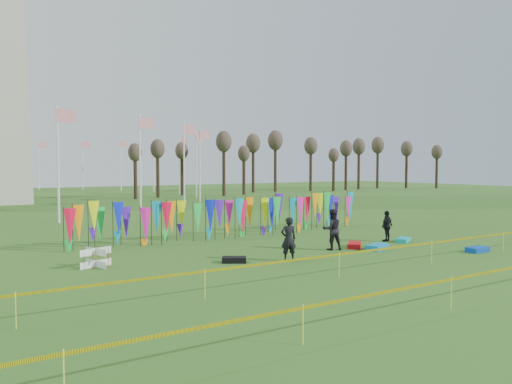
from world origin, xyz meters
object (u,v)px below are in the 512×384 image
kite_bag_turquoise (377,247)px  kite_bag_black (234,260)px  box_kite (96,258)px  person_right (387,226)px  person_left (289,239)px  person_mid (332,229)px  kite_bag_red (354,245)px  kite_bag_teal (403,240)px  kite_bag_blue (477,249)px

kite_bag_turquoise → kite_bag_black: 7.21m
kite_bag_black → kite_bag_turquoise: bearing=-7.2°
box_kite → kite_bag_turquoise: size_ratio=0.61×
person_right → kite_bag_turquoise: person_right is taller
kite_bag_turquoise → person_left: bearing=-179.8°
person_left → person_mid: size_ratio=0.95×
kite_bag_turquoise → kite_bag_red: size_ratio=0.99×
person_mid → person_left: bearing=38.3°
kite_bag_black → person_mid: bearing=2.3°
person_mid → kite_bag_turquoise: size_ratio=1.51×
person_mid → kite_bag_teal: size_ratio=1.72×
box_kite → person_left: (7.01, -2.87, 0.52)m
box_kite → kite_bag_black: 5.35m
kite_bag_turquoise → kite_bag_blue: kite_bag_turquoise is taller
person_left → kite_bag_blue: size_ratio=1.67×
box_kite → kite_bag_red: 11.81m
kite_bag_turquoise → kite_bag_teal: (2.86, 0.96, -0.02)m
person_right → kite_bag_teal: person_right is taller
kite_bag_blue → box_kite: bearing=159.7°
kite_bag_red → person_right: bearing=10.4°
person_left → kite_bag_blue: bearing=177.5°
person_right → kite_bag_red: bearing=-3.7°
box_kite → kite_bag_red: bearing=-8.9°
person_mid → kite_bag_turquoise: bearing=167.6°
person_left → kite_bag_teal: size_ratio=1.64×
person_mid → kite_bag_black: 5.43m
kite_bag_black → person_left: bearing=-24.3°
kite_bag_turquoise → kite_bag_blue: (3.37, -2.87, -0.01)m
box_kite → kite_bag_black: size_ratio=0.79×
kite_bag_blue → person_right: bearing=103.9°
person_right → kite_bag_black: (-9.44, -0.64, -0.69)m
kite_bag_black → kite_bag_teal: (10.02, 0.06, -0.01)m
kite_bag_red → kite_bag_black: kite_bag_red is taller
box_kite → person_left: 7.59m
kite_bag_black → kite_bag_teal: 10.02m
box_kite → kite_bag_red: size_ratio=0.60×
kite_bag_turquoise → kite_bag_blue: 4.43m
kite_bag_red → kite_bag_teal: bearing=-1.2°
kite_bag_black → kite_bag_teal: bearing=0.3°
person_right → kite_bag_red: 2.87m
kite_bag_red → person_left: bearing=-167.3°
kite_bag_teal → box_kite: bearing=172.8°
box_kite → kite_bag_blue: 16.52m
box_kite → person_mid: bearing=-9.6°
person_right → kite_bag_red: person_right is taller
box_kite → kite_bag_blue: box_kite is taller
kite_bag_turquoise → kite_bag_teal: size_ratio=1.14×
kite_bag_blue → kite_bag_teal: kite_bag_blue is taller
box_kite → kite_bag_blue: bearing=-20.3°
kite_bag_red → kite_bag_black: bearing=-178.9°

